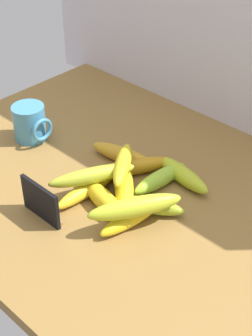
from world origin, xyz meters
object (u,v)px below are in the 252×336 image
object	(u,v)px
banana_7	(161,178)
coffee_mug	(30,123)
banana_0	(123,184)
banana_9	(92,175)
banana_4	(89,188)
banana_1	(105,201)
chalkboard_sign	(41,203)
banana_6	(183,175)
banana_10	(122,165)
banana_11	(135,207)
banana_3	(134,167)
banana_5	(131,218)
banana_8	(148,205)
banana_2	(123,155)

from	to	relation	value
banana_7	coffee_mug	bearing A→B (deg)	-167.70
banana_0	banana_9	distance (cm)	7.33
banana_0	banana_4	size ratio (longest dim) A/B	0.96
banana_4	banana_1	bearing A→B (deg)	-9.36
chalkboard_sign	banana_6	world-z (taller)	chalkboard_sign
chalkboard_sign	banana_0	xyz separation A→B (cm)	(6.26, 17.69, -1.74)
banana_10	banana_11	bearing A→B (deg)	-35.24
banana_0	banana_6	size ratio (longest dim) A/B	1.13
coffee_mug	banana_3	xyz separation A→B (cm)	(29.11, 7.02, -2.68)
banana_1	banana_3	distance (cm)	13.84
coffee_mug	banana_7	world-z (taller)	coffee_mug
chalkboard_sign	banana_3	bearing A→B (deg)	81.76
coffee_mug	banana_5	world-z (taller)	coffee_mug
banana_0	banana_5	world-z (taller)	banana_0
banana_0	banana_9	size ratio (longest dim) A/B	0.93
banana_10	banana_11	size ratio (longest dim) A/B	0.80
chalkboard_sign	banana_10	world-z (taller)	chalkboard_sign
banana_8	banana_11	distance (cm)	6.67
banana_5	banana_1	bearing A→B (deg)	-179.09
banana_8	banana_9	world-z (taller)	banana_9
banana_7	banana_9	distance (cm)	15.72
banana_1	banana_7	world-z (taller)	banana_1
banana_9	banana_10	size ratio (longest dim) A/B	1.24
banana_6	banana_11	distance (cm)	19.02
banana_6	banana_8	bearing A→B (deg)	-84.66
banana_5	banana_6	bearing A→B (deg)	94.06
coffee_mug	banana_8	distance (cm)	40.55
coffee_mug	banana_10	bearing A→B (deg)	3.13
banana_1	banana_5	xyz separation A→B (cm)	(7.52, 0.12, -0.37)
banana_1	banana_8	xyz separation A→B (cm)	(7.43, 5.44, -0.32)
chalkboard_sign	banana_9	distance (cm)	12.70
banana_0	banana_4	world-z (taller)	banana_0
banana_9	banana_10	xyz separation A→B (cm)	(2.67, 6.46, 0.75)
coffee_mug	banana_5	xyz separation A→B (cm)	(40.53, -6.14, -2.88)
banana_1	banana_2	distance (cm)	17.26
banana_11	banana_8	bearing A→B (deg)	102.33
banana_0	banana_3	size ratio (longest dim) A/B	0.93
banana_2	banana_4	world-z (taller)	banana_2
banana_9	banana_11	bearing A→B (deg)	-5.97
banana_1	banana_4	size ratio (longest dim) A/B	1.00
banana_5	banana_9	xyz separation A→B (cm)	(-12.77, 1.34, 3.51)
banana_3	banana_8	xyz separation A→B (cm)	(11.34, -7.84, -0.16)
banana_1	banana_8	bearing A→B (deg)	36.19
banana_9	banana_11	xyz separation A→B (cm)	(13.87, -1.45, 0.24)
banana_4	banana_9	distance (cm)	3.59
banana_1	banana_5	bearing A→B (deg)	0.91
banana_4	banana_5	xyz separation A→B (cm)	(13.45, -0.86, -0.02)
banana_1	banana_10	size ratio (longest dim) A/B	1.21
banana_4	banana_2	bearing A→B (deg)	101.59
banana_7	banana_9	world-z (taller)	banana_9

